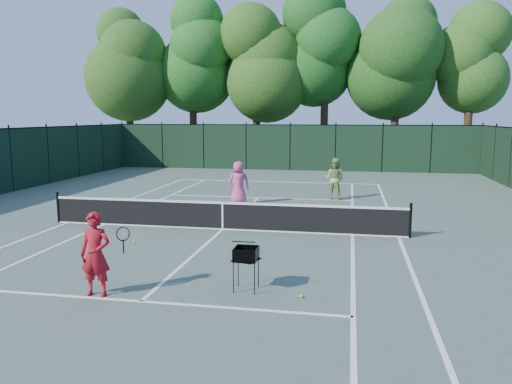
% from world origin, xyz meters
% --- Properties ---
extents(ground, '(90.00, 90.00, 0.00)m').
position_xyz_m(ground, '(0.00, 0.00, 0.00)').
color(ground, '#49594C').
rests_on(ground, ground).
extents(sideline_doubles_left, '(0.10, 23.77, 0.01)m').
position_xyz_m(sideline_doubles_left, '(-5.49, 0.00, 0.00)').
color(sideline_doubles_left, white).
rests_on(sideline_doubles_left, ground).
extents(sideline_doubles_right, '(0.10, 23.77, 0.01)m').
position_xyz_m(sideline_doubles_right, '(5.49, 0.00, 0.00)').
color(sideline_doubles_right, white).
rests_on(sideline_doubles_right, ground).
extents(sideline_singles_left, '(0.10, 23.77, 0.01)m').
position_xyz_m(sideline_singles_left, '(-4.12, 0.00, 0.00)').
color(sideline_singles_left, white).
rests_on(sideline_singles_left, ground).
extents(sideline_singles_right, '(0.10, 23.77, 0.01)m').
position_xyz_m(sideline_singles_right, '(4.12, 0.00, 0.00)').
color(sideline_singles_right, white).
rests_on(sideline_singles_right, ground).
extents(baseline_far, '(10.97, 0.10, 0.01)m').
position_xyz_m(baseline_far, '(0.00, 11.88, 0.00)').
color(baseline_far, white).
rests_on(baseline_far, ground).
extents(service_line_near, '(8.23, 0.10, 0.01)m').
position_xyz_m(service_line_near, '(0.00, -6.40, 0.00)').
color(service_line_near, white).
rests_on(service_line_near, ground).
extents(service_line_far, '(8.23, 0.10, 0.01)m').
position_xyz_m(service_line_far, '(0.00, 6.40, 0.00)').
color(service_line_far, white).
rests_on(service_line_far, ground).
extents(center_service_line, '(0.10, 12.80, 0.01)m').
position_xyz_m(center_service_line, '(0.00, 0.00, 0.00)').
color(center_service_line, white).
rests_on(center_service_line, ground).
extents(tennis_net, '(11.69, 0.09, 1.06)m').
position_xyz_m(tennis_net, '(0.00, 0.00, 0.48)').
color(tennis_net, black).
rests_on(tennis_net, ground).
extents(fence_far, '(24.00, 0.05, 3.00)m').
position_xyz_m(fence_far, '(0.00, 18.00, 1.50)').
color(fence_far, black).
rests_on(fence_far, ground).
extents(tree_0, '(6.40, 6.40, 13.14)m').
position_xyz_m(tree_0, '(-13.00, 21.50, 8.16)').
color(tree_0, black).
rests_on(tree_0, ground).
extents(tree_1, '(6.80, 6.80, 13.98)m').
position_xyz_m(tree_1, '(-8.00, 22.00, 8.69)').
color(tree_1, black).
rests_on(tree_1, ground).
extents(tree_2, '(6.00, 6.00, 12.40)m').
position_xyz_m(tree_2, '(-3.00, 21.80, 7.73)').
color(tree_2, black).
rests_on(tree_2, ground).
extents(tree_3, '(7.00, 7.00, 14.45)m').
position_xyz_m(tree_3, '(2.00, 22.30, 9.01)').
color(tree_3, black).
rests_on(tree_3, ground).
extents(tree_4, '(6.20, 6.20, 12.97)m').
position_xyz_m(tree_4, '(7.00, 21.60, 8.14)').
color(tree_4, black).
rests_on(tree_4, ground).
extents(tree_5, '(5.80, 5.80, 12.23)m').
position_xyz_m(tree_5, '(12.00, 22.10, 7.71)').
color(tree_5, black).
rests_on(tree_5, ground).
extents(coach, '(0.91, 0.64, 1.73)m').
position_xyz_m(coach, '(-1.02, -6.24, 0.87)').
color(coach, '#A4121E').
rests_on(coach, ground).
extents(player_pink, '(1.01, 0.81, 1.79)m').
position_xyz_m(player_pink, '(-0.51, 4.61, 0.90)').
color(player_pink, '#D84C82').
rests_on(player_pink, ground).
extents(player_green, '(1.08, 0.97, 1.81)m').
position_xyz_m(player_green, '(3.34, 6.68, 0.91)').
color(player_green, '#89AE57').
rests_on(player_green, ground).
extents(ball_hopper, '(0.60, 0.60, 0.92)m').
position_xyz_m(ball_hopper, '(1.90, -5.37, 0.77)').
color(ball_hopper, black).
rests_on(ball_hopper, ground).
extents(loose_ball_near_cart, '(0.07, 0.07, 0.07)m').
position_xyz_m(loose_ball_near_cart, '(3.09, -5.61, 0.03)').
color(loose_ball_near_cart, '#C5EA2F').
rests_on(loose_ball_near_cart, ground).
extents(loose_ball_midcourt, '(0.07, 0.07, 0.07)m').
position_xyz_m(loose_ball_midcourt, '(-2.08, -2.13, 0.03)').
color(loose_ball_midcourt, '#CFF331').
rests_on(loose_ball_midcourt, ground).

